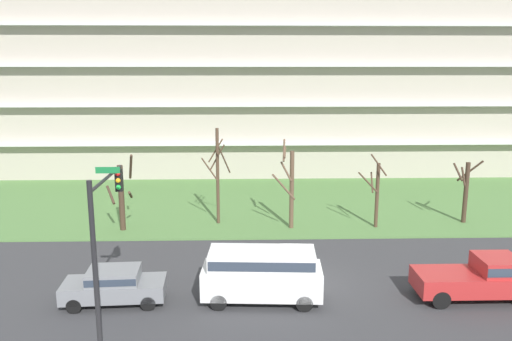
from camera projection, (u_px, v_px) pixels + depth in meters
ground at (304, 282)px, 24.63m from camera, size 160.00×160.00×0.00m
grass_lawn_strip at (282, 203)px, 38.31m from camera, size 80.00×16.00×0.08m
apartment_building at (273, 65)px, 49.39m from camera, size 53.96×11.85×20.23m
tree_far_left at (122, 196)px, 31.62m from camera, size 1.91×1.88×4.93m
tree_left at (218, 174)px, 32.73m from camera, size 1.89×1.69×6.30m
tree_center at (290, 186)px, 31.83m from camera, size 1.42×1.90×5.69m
tree_right at (376, 192)px, 32.08m from camera, size 1.62×1.63×4.88m
tree_far_right at (466, 189)px, 33.16m from camera, size 1.85×1.83×4.18m
sedan_gray_near_left at (114, 284)px, 22.27m from camera, size 4.49×2.03×1.57m
pickup_red_center_left at (482, 277)px, 22.67m from camera, size 5.41×2.02×1.95m
van_white_center_right at (262, 272)px, 22.33m from camera, size 5.31×2.29×2.36m
traffic_signal_mast at (104, 230)px, 18.39m from camera, size 0.90×4.33×6.59m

